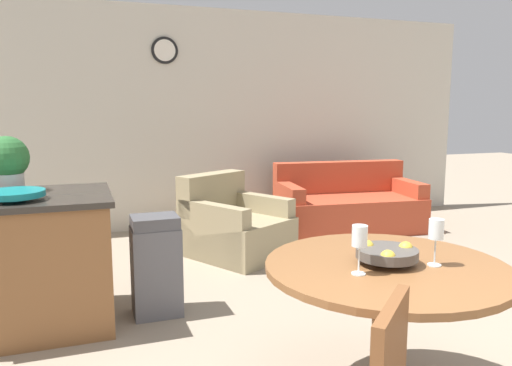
{
  "coord_description": "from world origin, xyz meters",
  "views": [
    {
      "loc": [
        -1.26,
        -0.85,
        1.5
      ],
      "look_at": [
        -0.06,
        2.5,
        0.96
      ],
      "focal_mm": 35.0,
      "sensor_mm": 36.0,
      "label": 1
    }
  ],
  "objects_px": {
    "fruit_bowl": "(387,253)",
    "armchair": "(234,228)",
    "teal_bowl": "(14,194)",
    "trash_bin": "(156,266)",
    "dining_table": "(385,298)",
    "kitchen_island": "(32,261)",
    "couch": "(347,207)",
    "wine_glass_left": "(360,238)",
    "wine_glass_right": "(436,231)",
    "potted_plant": "(7,162)"
  },
  "relations": [
    {
      "from": "teal_bowl",
      "to": "trash_bin",
      "type": "distance_m",
      "value": 1.07
    },
    {
      "from": "kitchen_island",
      "to": "teal_bowl",
      "type": "xyz_separation_m",
      "value": [
        -0.06,
        -0.17,
        0.5
      ]
    },
    {
      "from": "wine_glass_right",
      "to": "potted_plant",
      "type": "height_order",
      "value": "potted_plant"
    },
    {
      "from": "fruit_bowl",
      "to": "wine_glass_left",
      "type": "relative_size",
      "value": 1.3
    },
    {
      "from": "teal_bowl",
      "to": "armchair",
      "type": "relative_size",
      "value": 0.31
    },
    {
      "from": "dining_table",
      "to": "wine_glass_left",
      "type": "xyz_separation_m",
      "value": [
        -0.21,
        -0.08,
        0.34
      ]
    },
    {
      "from": "couch",
      "to": "dining_table",
      "type": "bearing_deg",
      "value": -111.02
    },
    {
      "from": "fruit_bowl",
      "to": "teal_bowl",
      "type": "bearing_deg",
      "value": 140.12
    },
    {
      "from": "fruit_bowl",
      "to": "armchair",
      "type": "xyz_separation_m",
      "value": [
        0.09,
        2.79,
        -0.53
      ]
    },
    {
      "from": "armchair",
      "to": "fruit_bowl",
      "type": "bearing_deg",
      "value": -121.22
    },
    {
      "from": "dining_table",
      "to": "kitchen_island",
      "type": "height_order",
      "value": "kitchen_island"
    },
    {
      "from": "fruit_bowl",
      "to": "couch",
      "type": "distance_m",
      "value": 3.8
    },
    {
      "from": "wine_glass_right",
      "to": "potted_plant",
      "type": "bearing_deg",
      "value": 136.25
    },
    {
      "from": "dining_table",
      "to": "fruit_bowl",
      "type": "bearing_deg",
      "value": 134.31
    },
    {
      "from": "dining_table",
      "to": "trash_bin",
      "type": "xyz_separation_m",
      "value": [
        -0.88,
        1.56,
        -0.22
      ]
    },
    {
      "from": "dining_table",
      "to": "wine_glass_left",
      "type": "bearing_deg",
      "value": -157.69
    },
    {
      "from": "dining_table",
      "to": "wine_glass_right",
      "type": "height_order",
      "value": "wine_glass_right"
    },
    {
      "from": "fruit_bowl",
      "to": "armchair",
      "type": "relative_size",
      "value": 0.24
    },
    {
      "from": "potted_plant",
      "to": "armchair",
      "type": "bearing_deg",
      "value": 26.04
    },
    {
      "from": "teal_bowl",
      "to": "armchair",
      "type": "height_order",
      "value": "teal_bowl"
    },
    {
      "from": "fruit_bowl",
      "to": "armchair",
      "type": "distance_m",
      "value": 2.84
    },
    {
      "from": "teal_bowl",
      "to": "potted_plant",
      "type": "xyz_separation_m",
      "value": [
        -0.07,
        0.38,
        0.17
      ]
    },
    {
      "from": "wine_glass_right",
      "to": "armchair",
      "type": "distance_m",
      "value": 2.96
    },
    {
      "from": "dining_table",
      "to": "wine_glass_left",
      "type": "height_order",
      "value": "wine_glass_left"
    },
    {
      "from": "fruit_bowl",
      "to": "potted_plant",
      "type": "distance_m",
      "value": 2.62
    },
    {
      "from": "wine_glass_left",
      "to": "wine_glass_right",
      "type": "bearing_deg",
      "value": -1.79
    },
    {
      "from": "wine_glass_right",
      "to": "fruit_bowl",
      "type": "bearing_deg",
      "value": 154.08
    },
    {
      "from": "armchair",
      "to": "potted_plant",
      "type": "bearing_deg",
      "value": 176.73
    },
    {
      "from": "wine_glass_left",
      "to": "trash_bin",
      "type": "bearing_deg",
      "value": 112.16
    },
    {
      "from": "wine_glass_left",
      "to": "wine_glass_right",
      "type": "distance_m",
      "value": 0.4
    },
    {
      "from": "armchair",
      "to": "wine_glass_left",
      "type": "bearing_deg",
      "value": -125.23
    },
    {
      "from": "kitchen_island",
      "to": "trash_bin",
      "type": "bearing_deg",
      "value": -5.47
    },
    {
      "from": "kitchen_island",
      "to": "armchair",
      "type": "relative_size",
      "value": 0.88
    },
    {
      "from": "wine_glass_right",
      "to": "armchair",
      "type": "relative_size",
      "value": 0.19
    },
    {
      "from": "potted_plant",
      "to": "wine_glass_right",
      "type": "bearing_deg",
      "value": -43.75
    },
    {
      "from": "dining_table",
      "to": "teal_bowl",
      "type": "distance_m",
      "value": 2.33
    },
    {
      "from": "wine_glass_right",
      "to": "potted_plant",
      "type": "distance_m",
      "value": 2.82
    },
    {
      "from": "kitchen_island",
      "to": "couch",
      "type": "relative_size",
      "value": 0.6
    },
    {
      "from": "trash_bin",
      "to": "dining_table",
      "type": "bearing_deg",
      "value": -60.73
    },
    {
      "from": "wine_glass_left",
      "to": "kitchen_island",
      "type": "bearing_deg",
      "value": 130.89
    },
    {
      "from": "trash_bin",
      "to": "armchair",
      "type": "xyz_separation_m",
      "value": [
        0.97,
        1.23,
        -0.08
      ]
    },
    {
      "from": "kitchen_island",
      "to": "trash_bin",
      "type": "height_order",
      "value": "kitchen_island"
    },
    {
      "from": "trash_bin",
      "to": "couch",
      "type": "relative_size",
      "value": 0.41
    },
    {
      "from": "potted_plant",
      "to": "trash_bin",
      "type": "bearing_deg",
      "value": -16.67
    },
    {
      "from": "fruit_bowl",
      "to": "teal_bowl",
      "type": "relative_size",
      "value": 0.78
    },
    {
      "from": "teal_bowl",
      "to": "wine_glass_right",
      "type": "bearing_deg",
      "value": -38.66
    },
    {
      "from": "wine_glass_left",
      "to": "kitchen_island",
      "type": "distance_m",
      "value": 2.33
    },
    {
      "from": "wine_glass_left",
      "to": "wine_glass_right",
      "type": "height_order",
      "value": "same"
    },
    {
      "from": "wine_glass_left",
      "to": "teal_bowl",
      "type": "distance_m",
      "value": 2.2
    },
    {
      "from": "dining_table",
      "to": "trash_bin",
      "type": "distance_m",
      "value": 1.8
    }
  ]
}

